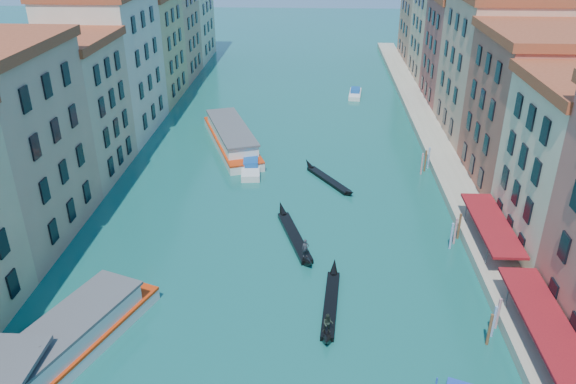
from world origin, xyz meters
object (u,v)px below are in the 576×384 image
vaporetto_far (231,137)px  gondola_right (330,304)px  vaporetto_near (54,352)px  gondola_fore (294,235)px

vaporetto_far → gondola_right: (13.65, -36.70, -0.92)m
vaporetto_near → gondola_right: 21.86m
gondola_fore → gondola_right: (3.53, -11.18, 0.02)m
gondola_fore → gondola_right: size_ratio=1.07×
vaporetto_near → gondola_right: (20.38, 7.86, -0.86)m
vaporetto_far → gondola_fore: (10.12, -25.52, -0.93)m
gondola_fore → gondola_right: 11.72m
vaporetto_near → gondola_fore: size_ratio=1.57×
vaporetto_far → gondola_fore: size_ratio=1.64×
gondola_right → vaporetto_far: bearing=115.0°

